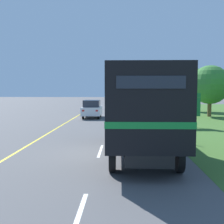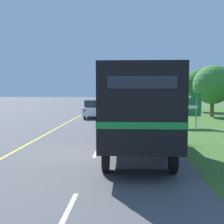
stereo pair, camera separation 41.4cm
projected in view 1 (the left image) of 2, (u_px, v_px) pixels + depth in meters
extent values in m
plane|color=#515154|center=(100.00, 153.00, 12.19)|extent=(200.00, 200.00, 0.00)
cube|color=yellow|center=(70.00, 120.00, 25.48)|extent=(0.12, 60.42, 0.01)
cube|color=white|center=(79.00, 216.00, 6.14)|extent=(0.12, 2.60, 0.01)
cube|color=white|center=(100.00, 151.00, 12.71)|extent=(0.12, 2.60, 0.01)
cube|color=white|center=(107.00, 130.00, 19.29)|extent=(0.12, 2.60, 0.01)
cube|color=white|center=(111.00, 120.00, 25.87)|extent=(0.12, 2.60, 0.01)
cube|color=white|center=(113.00, 114.00, 32.44)|extent=(0.12, 2.60, 0.01)
cube|color=white|center=(114.00, 110.00, 39.02)|extent=(0.12, 2.60, 0.01)
cylinder|color=black|center=(116.00, 131.00, 15.51)|extent=(0.22, 1.00, 1.00)
cylinder|color=black|center=(156.00, 131.00, 15.44)|extent=(0.22, 1.00, 1.00)
cylinder|color=black|center=(112.00, 157.00, 9.43)|extent=(0.22, 1.00, 1.00)
cylinder|color=black|center=(179.00, 158.00, 9.36)|extent=(0.22, 1.00, 1.00)
cube|color=black|center=(140.00, 138.00, 12.08)|extent=(1.43, 8.15, 0.36)
cube|color=black|center=(142.00, 104.00, 10.92)|extent=(2.59, 6.05, 2.72)
cube|color=#198C38|center=(142.00, 116.00, 10.95)|extent=(2.61, 6.07, 0.20)
cube|color=#232833|center=(151.00, 82.00, 7.84)|extent=(1.95, 0.03, 0.36)
cube|color=black|center=(136.00, 108.00, 15.01)|extent=(2.49, 2.10, 1.90)
cube|color=#283342|center=(135.00, 102.00, 16.05)|extent=(2.20, 0.03, 0.85)
cylinder|color=black|center=(86.00, 114.00, 29.04)|extent=(0.16, 0.66, 0.66)
cylinder|color=black|center=(100.00, 114.00, 29.00)|extent=(0.16, 0.66, 0.66)
cylinder|color=black|center=(83.00, 116.00, 26.66)|extent=(0.16, 0.66, 0.66)
cylinder|color=black|center=(99.00, 116.00, 26.61)|extent=(0.16, 0.66, 0.66)
cube|color=white|center=(92.00, 111.00, 27.80)|extent=(1.80, 3.86, 0.78)
cube|color=#282D38|center=(92.00, 103.00, 27.59)|extent=(1.55, 2.12, 0.66)
cube|color=red|center=(83.00, 111.00, 25.87)|extent=(0.20, 0.03, 0.14)
cube|color=red|center=(97.00, 111.00, 25.83)|extent=(0.20, 0.03, 0.14)
cylinder|color=black|center=(121.00, 105.00, 46.70)|extent=(0.16, 0.66, 0.66)
cylinder|color=black|center=(130.00, 105.00, 46.66)|extent=(0.16, 0.66, 0.66)
cylinder|color=black|center=(121.00, 106.00, 44.21)|extent=(0.16, 0.66, 0.66)
cylinder|color=black|center=(130.00, 106.00, 44.16)|extent=(0.16, 0.66, 0.66)
cube|color=gray|center=(125.00, 103.00, 45.40)|extent=(1.80, 4.04, 0.81)
cube|color=#282D38|center=(125.00, 98.00, 45.18)|extent=(1.55, 2.22, 0.69)
cube|color=red|center=(121.00, 102.00, 43.39)|extent=(0.20, 0.03, 0.14)
cube|color=red|center=(130.00, 102.00, 43.35)|extent=(0.20, 0.03, 0.14)
cylinder|color=#9E9EA3|center=(173.00, 112.00, 20.72)|extent=(0.09, 0.09, 2.20)
cylinder|color=#9E9EA3|center=(195.00, 113.00, 20.67)|extent=(0.09, 0.09, 2.20)
cube|color=#196B33|center=(184.00, 107.00, 20.67)|extent=(2.35, 0.06, 1.37)
cube|color=#196B33|center=(195.00, 95.00, 20.57)|extent=(0.75, 0.06, 0.32)
cube|color=silver|center=(184.00, 107.00, 20.63)|extent=(1.83, 0.02, 0.25)
cylinder|color=brown|center=(209.00, 108.00, 29.29)|extent=(0.41, 0.41, 1.70)
sphere|color=#387A33|center=(210.00, 85.00, 29.10)|extent=(4.02, 4.02, 4.02)
cylinder|color=brown|center=(197.00, 104.00, 36.13)|extent=(0.33, 0.33, 1.92)
sphere|color=#236023|center=(197.00, 84.00, 35.93)|extent=(3.99, 3.99, 3.99)
cylinder|color=white|center=(188.00, 135.00, 14.35)|extent=(0.07, 0.07, 0.95)
cylinder|color=orange|center=(189.00, 129.00, 14.33)|extent=(0.08, 0.08, 0.10)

